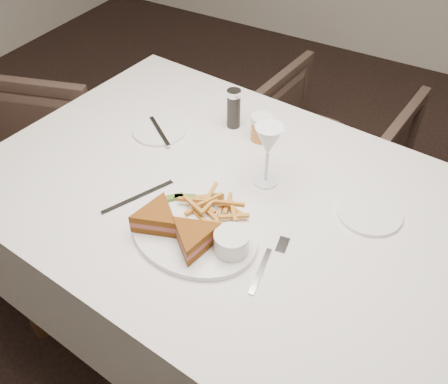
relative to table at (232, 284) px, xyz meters
name	(u,v)px	position (x,y,z in m)	size (l,w,h in m)	color
ground	(232,375)	(0.06, -0.09, -0.38)	(5.00, 5.00, 0.00)	black
table	(232,284)	(0.00, 0.00, 0.00)	(1.36, 0.91, 0.75)	silver
chair_far	(329,141)	(-0.03, 0.94, -0.07)	(0.59, 0.56, 0.61)	#423129
table_setting	(216,200)	(-0.01, -0.07, 0.41)	(0.81, 0.64, 0.18)	white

